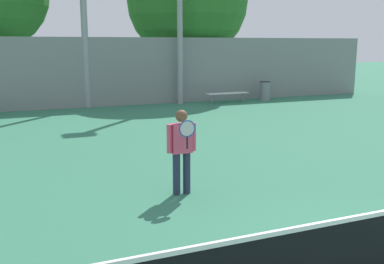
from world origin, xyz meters
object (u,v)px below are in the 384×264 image
object	(u,v)px
bench_courtside_near	(228,94)
trash_bin	(265,91)
tree_green_tall	(187,0)
tennis_player	(182,147)

from	to	relation	value
bench_courtside_near	trash_bin	xyz separation A→B (m)	(2.10, 0.05, 0.04)
bench_courtside_near	tree_green_tall	distance (m)	5.92
trash_bin	tree_green_tall	bearing A→B (deg)	126.35
tree_green_tall	trash_bin	bearing A→B (deg)	-53.65
tennis_player	bench_courtside_near	bearing A→B (deg)	59.21
tennis_player	trash_bin	xyz separation A→B (m)	(9.01, 11.60, -0.43)
tennis_player	trash_bin	world-z (taller)	tennis_player
bench_courtside_near	tree_green_tall	xyz separation A→B (m)	(-0.57, 3.68, 4.60)
trash_bin	tree_green_tall	xyz separation A→B (m)	(-2.67, 3.63, 4.55)
tennis_player	bench_courtside_near	world-z (taller)	tennis_player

